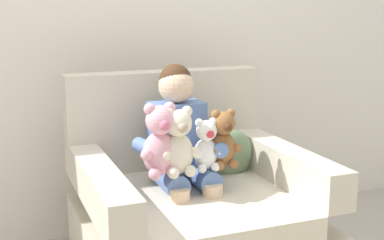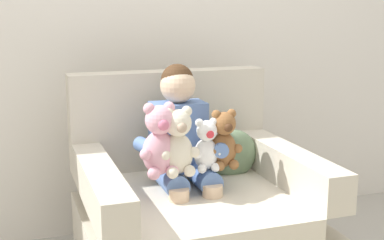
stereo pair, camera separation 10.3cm
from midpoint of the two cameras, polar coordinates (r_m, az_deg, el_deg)
back_wall at (r=3.15m, az=-3.69°, el=11.64°), size 6.00×0.10×2.60m
armchair at (r=2.61m, az=1.24°, el=-10.67°), size 1.05×1.01×0.99m
seated_child at (r=2.52m, az=0.12°, el=-2.45°), size 0.45×0.39×0.82m
plush_white at (r=2.42m, az=2.79°, el=-2.84°), size 0.14×0.12×0.24m
plush_cream at (r=2.35m, az=-0.27°, el=-2.53°), size 0.18×0.15×0.31m
plush_brown at (r=2.46m, az=4.63°, el=-2.26°), size 0.16×0.13×0.28m
plush_pink at (r=2.33m, az=-2.22°, el=-2.37°), size 0.20×0.16×0.33m
throw_pillow at (r=2.75m, az=5.39°, el=-3.67°), size 0.27×0.14×0.26m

